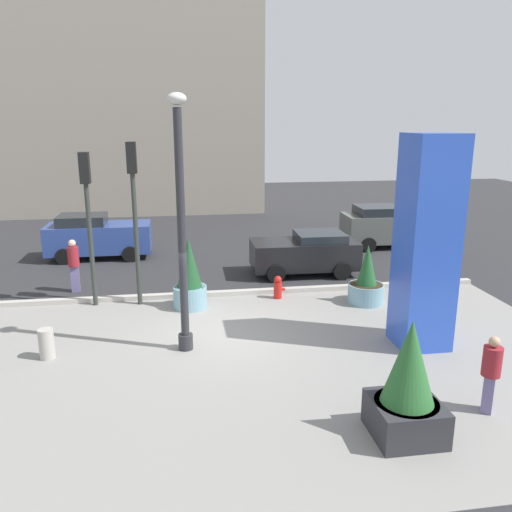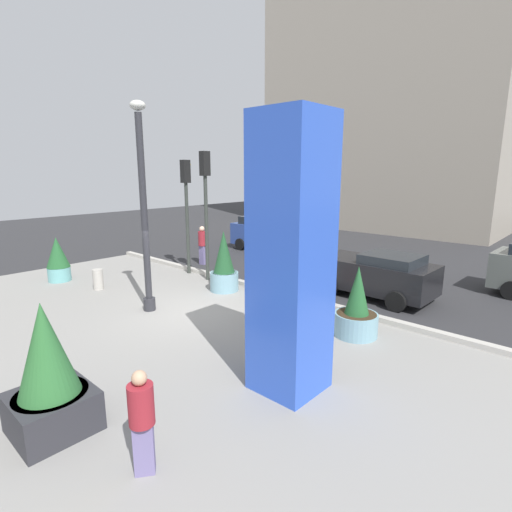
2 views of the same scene
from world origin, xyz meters
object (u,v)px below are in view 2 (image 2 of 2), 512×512
Objects in this scene: potted_plant_mid_plaza at (49,376)px; car_intersection at (268,234)px; fire_hydrant at (294,294)px; pedestrian_crossing at (142,418)px; art_pillar_blue at (291,258)px; potted_plant_curbside at (58,259)px; car_curb_east at (376,274)px; pedestrian_on_sidewalk at (202,243)px; lamp_post at (144,214)px; potted_plant_by_pillar at (357,311)px; concrete_bollard at (98,279)px; potted_plant_near_left at (224,266)px; traffic_light_far_side at (206,196)px; traffic_light_corner at (186,198)px.

potted_plant_mid_plaza reaches higher than car_intersection.
fire_hydrant is 7.72m from pedestrian_crossing.
art_pillar_blue reaches higher than potted_plant_curbside.
pedestrian_on_sidewalk reaches higher than car_curb_east.
lamp_post is 6.62m from potted_plant_by_pillar.
car_intersection is 2.63× the size of pedestrian_crossing.
potted_plant_mid_plaza reaches higher than fire_hydrant.
concrete_bollard is (-8.94, -2.58, -0.30)m from potted_plant_by_pillar.
potted_plant_mid_plaza is 1.26× the size of pedestrian_on_sidewalk.
potted_plant_near_left reaches higher than pedestrian_crossing.
potted_plant_by_pillar reaches higher than potted_plant_curbside.
potted_plant_mid_plaza is 0.45× the size of traffic_light_far_side.
potted_plant_curbside is (-5.49, -0.52, -2.12)m from lamp_post.
car_intersection reaches higher than fire_hydrant.
car_curb_east is (0.72, 10.25, -0.17)m from potted_plant_mid_plaza.
car_curb_east is (4.55, 5.96, -2.18)m from lamp_post.
pedestrian_crossing is at bearing -43.77° from pedestrian_on_sidewalk.
pedestrian_on_sidewalk is at bearing 124.61° from lamp_post.
art_pillar_blue is 7.02× the size of concrete_bollard.
potted_plant_mid_plaza reaches higher than concrete_bollard.
art_pillar_blue is at bearing -47.57° from car_intersection.
traffic_light_far_side is 2.79× the size of pedestrian_on_sidewalk.
lamp_post is 4.54m from traffic_light_corner.
car_intersection reaches higher than car_curb_east.
potted_plant_curbside is at bearing 163.77° from pedestrian_crossing.
potted_plant_mid_plaza is 0.57× the size of car_curb_east.
traffic_light_far_side is at bearing 110.74° from lamp_post.
car_intersection is 2.35× the size of pedestrian_on_sidewalk.
lamp_post reaches higher than art_pillar_blue.
traffic_light_corner is 11.49m from pedestrian_crossing.
potted_plant_near_left is (-3.63, 7.26, -0.06)m from potted_plant_mid_plaza.
fire_hydrant is at bearing 8.70° from potted_plant_near_left.
car_intersection is at bearing 118.65° from potted_plant_near_left.
art_pillar_blue reaches higher than concrete_bollard.
potted_plant_mid_plaza is 10.50m from traffic_light_corner.
fire_hydrant is 0.47× the size of pedestrian_crossing.
art_pillar_blue is 11.50m from potted_plant_curbside.
car_intersection is (-9.26, 10.13, -1.72)m from art_pillar_blue.
potted_plant_mid_plaza is at bearing -83.87° from fire_hydrant.
lamp_post is 6.10m from potted_plant_mid_plaza.
traffic_light_far_side is 1.37m from traffic_light_corner.
car_curb_east is at bearing -24.23° from car_intersection.
traffic_light_corner reaches higher than pedestrian_on_sidewalk.
potted_plant_mid_plaza is 0.54× the size of car_intersection.
potted_plant_curbside is 2.32× the size of concrete_bollard.
traffic_light_far_side is 10.47m from pedestrian_crossing.
fire_hydrant is 8.88m from car_intersection.
art_pillar_blue is 4.53m from potted_plant_mid_plaza.
pedestrian_on_sidewalk is at bearing -91.82° from car_intersection.
art_pillar_blue is 3.72m from potted_plant_by_pillar.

